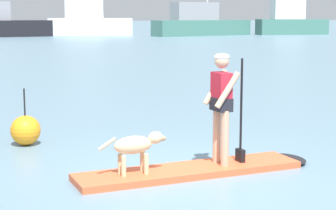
# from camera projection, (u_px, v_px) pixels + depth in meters

# --- Properties ---
(ground_plane) EXTENTS (400.00, 400.00, 0.00)m
(ground_plane) POSITION_uv_depth(u_px,v_px,m) (189.00, 174.00, 8.69)
(ground_plane) COLOR slate
(paddleboard) EXTENTS (3.82, 1.05, 0.10)m
(paddleboard) POSITION_uv_depth(u_px,v_px,m) (203.00, 169.00, 8.77)
(paddleboard) COLOR #E55933
(paddleboard) RESTS_ON ground_plane
(person_paddler) EXTENTS (0.62, 0.50, 1.70)m
(person_paddler) POSITION_uv_depth(u_px,v_px,m) (222.00, 100.00, 8.73)
(person_paddler) COLOR tan
(person_paddler) RESTS_ON paddleboard
(dog) EXTENTS (1.04, 0.27, 0.59)m
(dog) POSITION_uv_depth(u_px,v_px,m) (136.00, 146.00, 8.28)
(dog) COLOR #CCB78C
(dog) RESTS_ON paddleboard
(moored_boat_outer) EXTENTS (9.97, 5.34, 12.71)m
(moored_boat_outer) POSITION_uv_depth(u_px,v_px,m) (89.00, 22.00, 66.51)
(moored_boat_outer) COLOR white
(moored_boat_outer) RESTS_ON ground_plane
(moored_boat_far_port) EXTENTS (12.24, 5.22, 12.61)m
(moored_boat_far_port) POSITION_uv_depth(u_px,v_px,m) (200.00, 23.00, 64.56)
(moored_boat_far_port) COLOR #3F7266
(moored_boat_far_port) RESTS_ON ground_plane
(moored_boat_starboard) EXTENTS (8.50, 3.67, 11.76)m
(moored_boat_starboard) POSITION_uv_depth(u_px,v_px,m) (291.00, 21.00, 68.02)
(moored_boat_starboard) COLOR #3F7266
(moored_boat_starboard) RESTS_ON ground_plane
(marker_buoy) EXTENTS (0.55, 0.55, 1.05)m
(marker_buoy) POSITION_uv_depth(u_px,v_px,m) (26.00, 130.00, 10.56)
(marker_buoy) COLOR orange
(marker_buoy) RESTS_ON ground_plane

